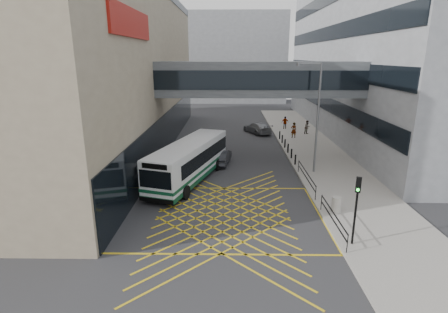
{
  "coord_description": "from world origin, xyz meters",
  "views": [
    {
      "loc": [
        0.35,
        -19.76,
        9.46
      ],
      "look_at": [
        0.0,
        4.0,
        2.6
      ],
      "focal_mm": 28.0,
      "sensor_mm": 36.0,
      "label": 1
    }
  ],
  "objects_px": {
    "bus": "(190,160)",
    "pedestrian_a": "(294,130)",
    "traffic_light": "(357,201)",
    "street_lamp": "(316,112)",
    "litter_bin": "(336,204)",
    "car_white": "(167,171)",
    "pedestrian_b": "(307,127)",
    "car_dark": "(221,157)",
    "car_silver": "(257,127)",
    "pedestrian_c": "(285,123)"
  },
  "relations": [
    {
      "from": "car_dark",
      "to": "pedestrian_c",
      "type": "height_order",
      "value": "pedestrian_c"
    },
    {
      "from": "pedestrian_a",
      "to": "pedestrian_b",
      "type": "bearing_deg",
      "value": -147.97
    },
    {
      "from": "bus",
      "to": "pedestrian_a",
      "type": "distance_m",
      "value": 17.88
    },
    {
      "from": "pedestrian_c",
      "to": "car_silver",
      "type": "bearing_deg",
      "value": 31.98
    },
    {
      "from": "traffic_light",
      "to": "street_lamp",
      "type": "bearing_deg",
      "value": 108.75
    },
    {
      "from": "car_white",
      "to": "litter_bin",
      "type": "relative_size",
      "value": 4.73
    },
    {
      "from": "car_white",
      "to": "pedestrian_b",
      "type": "distance_m",
      "value": 21.91
    },
    {
      "from": "traffic_light",
      "to": "litter_bin",
      "type": "distance_m",
      "value": 4.37
    },
    {
      "from": "car_white",
      "to": "car_dark",
      "type": "height_order",
      "value": "car_white"
    },
    {
      "from": "traffic_light",
      "to": "litter_bin",
      "type": "bearing_deg",
      "value": 106.89
    },
    {
      "from": "litter_bin",
      "to": "pedestrian_c",
      "type": "distance_m",
      "value": 25.77
    },
    {
      "from": "car_white",
      "to": "pedestrian_a",
      "type": "bearing_deg",
      "value": -134.35
    },
    {
      "from": "street_lamp",
      "to": "pedestrian_c",
      "type": "bearing_deg",
      "value": 105.72
    },
    {
      "from": "street_lamp",
      "to": "litter_bin",
      "type": "bearing_deg",
      "value": -74.53
    },
    {
      "from": "street_lamp",
      "to": "pedestrian_a",
      "type": "bearing_deg",
      "value": 104.18
    },
    {
      "from": "bus",
      "to": "pedestrian_b",
      "type": "xyz_separation_m",
      "value": [
        12.69,
        16.42,
        -0.64
      ]
    },
    {
      "from": "car_dark",
      "to": "litter_bin",
      "type": "relative_size",
      "value": 4.3
    },
    {
      "from": "car_dark",
      "to": "pedestrian_b",
      "type": "relative_size",
      "value": 2.53
    },
    {
      "from": "car_silver",
      "to": "car_dark",
      "type": "bearing_deg",
      "value": 46.94
    },
    {
      "from": "car_dark",
      "to": "pedestrian_a",
      "type": "distance_m",
      "value": 13.01
    },
    {
      "from": "pedestrian_a",
      "to": "pedestrian_c",
      "type": "xyz_separation_m",
      "value": [
        -0.19,
        5.31,
        -0.1
      ]
    },
    {
      "from": "litter_bin",
      "to": "street_lamp",
      "type": "bearing_deg",
      "value": 88.1
    },
    {
      "from": "car_dark",
      "to": "car_silver",
      "type": "relative_size",
      "value": 0.88
    },
    {
      "from": "pedestrian_a",
      "to": "car_dark",
      "type": "bearing_deg",
      "value": 37.09
    },
    {
      "from": "bus",
      "to": "traffic_light",
      "type": "bearing_deg",
      "value": -29.59
    },
    {
      "from": "litter_bin",
      "to": "pedestrian_c",
      "type": "height_order",
      "value": "pedestrian_c"
    },
    {
      "from": "car_white",
      "to": "car_dark",
      "type": "relative_size",
      "value": 1.1
    },
    {
      "from": "traffic_light",
      "to": "litter_bin",
      "type": "xyz_separation_m",
      "value": [
        0.32,
        3.92,
        -1.91
      ]
    },
    {
      "from": "bus",
      "to": "litter_bin",
      "type": "height_order",
      "value": "bus"
    },
    {
      "from": "car_silver",
      "to": "street_lamp",
      "type": "bearing_deg",
      "value": 76.89
    },
    {
      "from": "bus",
      "to": "pedestrian_a",
      "type": "bearing_deg",
      "value": 70.77
    },
    {
      "from": "litter_bin",
      "to": "car_dark",
      "type": "bearing_deg",
      "value": 125.14
    },
    {
      "from": "bus",
      "to": "car_white",
      "type": "height_order",
      "value": "bus"
    },
    {
      "from": "car_white",
      "to": "car_dark",
      "type": "distance_m",
      "value": 6.01
    },
    {
      "from": "car_dark",
      "to": "pedestrian_b",
      "type": "xyz_separation_m",
      "value": [
        10.37,
        12.06,
        0.33
      ]
    },
    {
      "from": "car_white",
      "to": "pedestrian_b",
      "type": "relative_size",
      "value": 2.79
    },
    {
      "from": "car_dark",
      "to": "litter_bin",
      "type": "height_order",
      "value": "car_dark"
    },
    {
      "from": "car_dark",
      "to": "street_lamp",
      "type": "distance_m",
      "value": 9.22
    },
    {
      "from": "traffic_light",
      "to": "pedestrian_c",
      "type": "xyz_separation_m",
      "value": [
        1.1,
        29.67,
        -1.58
      ]
    },
    {
      "from": "pedestrian_a",
      "to": "traffic_light",
      "type": "bearing_deg",
      "value": 73.83
    },
    {
      "from": "car_silver",
      "to": "street_lamp",
      "type": "height_order",
      "value": "street_lamp"
    },
    {
      "from": "car_dark",
      "to": "car_silver",
      "type": "distance_m",
      "value": 13.87
    },
    {
      "from": "bus",
      "to": "car_silver",
      "type": "distance_m",
      "value": 18.78
    },
    {
      "from": "car_silver",
      "to": "pedestrian_b",
      "type": "bearing_deg",
      "value": 144.42
    },
    {
      "from": "traffic_light",
      "to": "pedestrian_a",
      "type": "distance_m",
      "value": 24.44
    },
    {
      "from": "litter_bin",
      "to": "traffic_light",
      "type": "bearing_deg",
      "value": -94.68
    },
    {
      "from": "car_silver",
      "to": "pedestrian_c",
      "type": "height_order",
      "value": "pedestrian_c"
    },
    {
      "from": "car_white",
      "to": "car_silver",
      "type": "relative_size",
      "value": 0.97
    },
    {
      "from": "pedestrian_b",
      "to": "pedestrian_c",
      "type": "xyz_separation_m",
      "value": [
        -2.23,
        3.25,
        -0.01
      ]
    },
    {
      "from": "pedestrian_c",
      "to": "pedestrian_a",
      "type": "bearing_deg",
      "value": 95.09
    }
  ]
}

